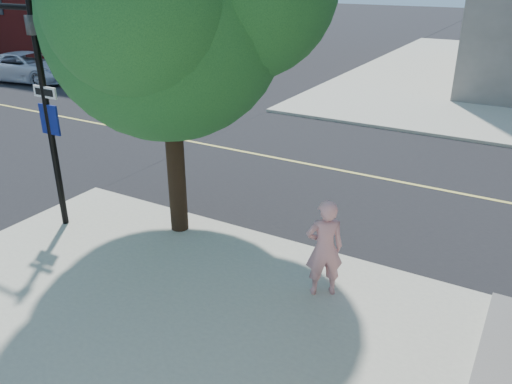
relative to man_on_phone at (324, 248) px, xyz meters
The scene contains 5 objects.
ground 6.07m from the man_on_phone, 166.70° to the left, with size 140.00×140.00×0.00m, color black.
road_ew 8.33m from the man_on_phone, 134.74° to the left, with size 140.00×9.00×0.01m, color black.
sidewalk_nw 36.81m from the man_on_phone, 141.56° to the left, with size 26.00×25.00×0.12m, color #AEAC99.
man_on_phone is the anchor object (origin of this frame).
car_a 22.07m from the man_on_phone, 154.05° to the left, with size 2.35×5.10×1.42m, color silver.
Camera 1 is at (8.56, -8.42, 5.30)m, focal length 36.22 mm.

